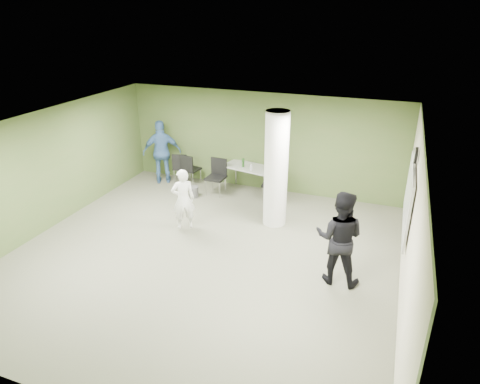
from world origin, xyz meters
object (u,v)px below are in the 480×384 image
at_px(woman_white, 183,199).
at_px(man_blue, 162,152).
at_px(folding_table, 252,169).
at_px(man_black, 339,238).
at_px(chair_back_left, 189,167).

xyz_separation_m(woman_white, man_blue, (-1.94, 2.41, 0.20)).
height_order(woman_white, man_blue, man_blue).
relative_size(folding_table, man_black, 0.94).
xyz_separation_m(folding_table, woman_white, (-0.84, -2.56, 0.02)).
distance_m(man_black, man_blue, 6.58).
xyz_separation_m(man_black, man_blue, (-5.69, 3.31, 0.01)).
xyz_separation_m(woman_white, man_black, (3.75, -0.90, 0.19)).
xyz_separation_m(folding_table, man_black, (2.91, -3.45, 0.21)).
height_order(chair_back_left, man_blue, man_blue).
distance_m(woman_white, man_black, 3.86).
relative_size(folding_table, man_blue, 0.92).
bearing_deg(woman_white, man_black, 130.82).
height_order(folding_table, man_blue, man_blue).
bearing_deg(man_black, man_blue, -29.32).
height_order(man_black, man_blue, man_blue).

